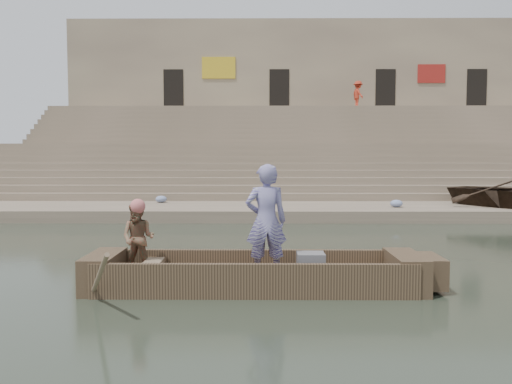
{
  "coord_description": "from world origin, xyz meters",
  "views": [
    {
      "loc": [
        -3.27,
        -11.38,
        2.26
      ],
      "look_at": [
        -3.36,
        0.93,
        1.4
      ],
      "focal_mm": 37.21,
      "sensor_mm": 36.0,
      "label": 1
    }
  ],
  "objects_px": {
    "rowing_man": "(138,238)",
    "television": "(310,265)",
    "pedestrian": "(358,94)",
    "standing_man": "(266,221)",
    "main_rowboat": "(254,283)"
  },
  "relations": [
    {
      "from": "pedestrian",
      "to": "standing_man",
      "type": "bearing_deg",
      "value": 150.94
    },
    {
      "from": "rowing_man",
      "to": "television",
      "type": "distance_m",
      "value": 2.97
    },
    {
      "from": "main_rowboat",
      "to": "television",
      "type": "height_order",
      "value": "television"
    },
    {
      "from": "main_rowboat",
      "to": "rowing_man",
      "type": "distance_m",
      "value": 2.14
    },
    {
      "from": "main_rowboat",
      "to": "rowing_man",
      "type": "height_order",
      "value": "rowing_man"
    },
    {
      "from": "main_rowboat",
      "to": "television",
      "type": "relative_size",
      "value": 10.87
    },
    {
      "from": "rowing_man",
      "to": "pedestrian",
      "type": "xyz_separation_m",
      "value": [
        8.2,
        24.36,
        5.2
      ]
    },
    {
      "from": "rowing_man",
      "to": "pedestrian",
      "type": "distance_m",
      "value": 26.22
    },
    {
      "from": "rowing_man",
      "to": "standing_man",
      "type": "bearing_deg",
      "value": 2.34
    },
    {
      "from": "standing_man",
      "to": "pedestrian",
      "type": "xyz_separation_m",
      "value": [
        6.0,
        24.61,
        4.87
      ]
    },
    {
      "from": "main_rowboat",
      "to": "pedestrian",
      "type": "height_order",
      "value": "pedestrian"
    },
    {
      "from": "rowing_man",
      "to": "television",
      "type": "height_order",
      "value": "rowing_man"
    },
    {
      "from": "standing_man",
      "to": "main_rowboat",
      "type": "bearing_deg",
      "value": -21.12
    },
    {
      "from": "standing_man",
      "to": "pedestrian",
      "type": "relative_size",
      "value": 1.14
    },
    {
      "from": "pedestrian",
      "to": "television",
      "type": "bearing_deg",
      "value": 152.55
    }
  ]
}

